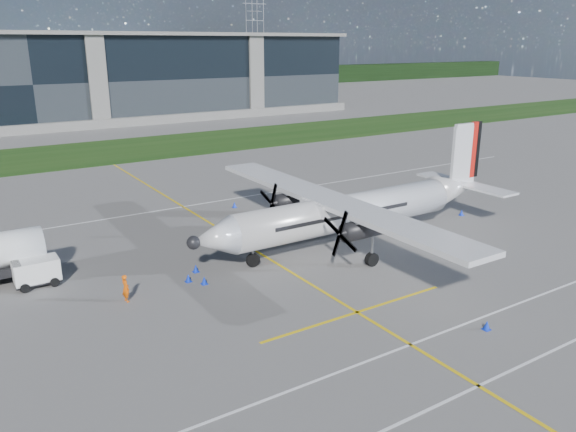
# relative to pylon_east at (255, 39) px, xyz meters

# --- Properties ---
(ground) EXTENTS (400.00, 400.00, 0.00)m
(ground) POSITION_rel_pylon_east_xyz_m (-85.00, -110.00, -15.00)
(ground) COLOR slate
(ground) RESTS_ON ground
(grass_strip) EXTENTS (400.00, 18.00, 0.04)m
(grass_strip) POSITION_rel_pylon_east_xyz_m (-85.00, -102.00, -14.98)
(grass_strip) COLOR #173A0F
(grass_strip) RESTS_ON ground
(terminal_building) EXTENTS (120.00, 20.00, 15.00)m
(terminal_building) POSITION_rel_pylon_east_xyz_m (-85.00, -70.00, -7.50)
(terminal_building) COLOR black
(terminal_building) RESTS_ON ground
(pylon_east) EXTENTS (9.00, 4.60, 30.00)m
(pylon_east) POSITION_rel_pylon_east_xyz_m (0.00, 0.00, 0.00)
(pylon_east) COLOR gray
(pylon_east) RESTS_ON ground
(yellow_taxiway_centerline) EXTENTS (0.20, 70.00, 0.01)m
(yellow_taxiway_centerline) POSITION_rel_pylon_east_xyz_m (-82.00, -140.00, -14.99)
(yellow_taxiway_centerline) COLOR yellow
(yellow_taxiway_centerline) RESTS_ON ground
(white_lane_line) EXTENTS (90.00, 0.15, 0.01)m
(white_lane_line) POSITION_rel_pylon_east_xyz_m (-85.00, -164.00, -14.99)
(white_lane_line) COLOR white
(white_lane_line) RESTS_ON ground
(turboprop_aircraft) EXTENTS (25.18, 26.11, 7.83)m
(turboprop_aircraft) POSITION_rel_pylon_east_xyz_m (-75.16, -147.38, -11.08)
(turboprop_aircraft) COLOR white
(turboprop_aircraft) RESTS_ON ground
(baggage_tug) EXTENTS (2.70, 1.62, 1.62)m
(baggage_tug) POSITION_rel_pylon_east_xyz_m (-95.74, -143.00, -14.19)
(baggage_tug) COLOR white
(baggage_tug) RESTS_ON ground
(ground_crew_person) EXTENTS (0.64, 0.82, 1.82)m
(ground_crew_person) POSITION_rel_pylon_east_xyz_m (-91.98, -148.01, -14.09)
(ground_crew_person) COLOR #F25907
(ground_crew_person) RESTS_ON ground
(safety_cone_nose_port) EXTENTS (0.36, 0.36, 0.50)m
(safety_cone_nose_port) POSITION_rel_pylon_east_xyz_m (-87.35, -148.21, -14.75)
(safety_cone_nose_port) COLOR #0C2CCF
(safety_cone_nose_port) RESTS_ON ground
(safety_cone_tail) EXTENTS (0.36, 0.36, 0.50)m
(safety_cone_tail) POSITION_rel_pylon_east_xyz_m (-63.40, -146.97, -14.75)
(safety_cone_tail) COLOR #0C2CCF
(safety_cone_tail) RESTS_ON ground
(safety_cone_stbdwing) EXTENTS (0.36, 0.36, 0.50)m
(safety_cone_stbdwing) POSITION_rel_pylon_east_xyz_m (-78.29, -134.64, -14.75)
(safety_cone_stbdwing) COLOR #0C2CCF
(safety_cone_stbdwing) RESTS_ON ground
(safety_cone_portwing) EXTENTS (0.36, 0.36, 0.50)m
(safety_cone_portwing) POSITION_rel_pylon_east_xyz_m (-77.73, -160.98, -14.75)
(safety_cone_portwing) COLOR #0C2CCF
(safety_cone_portwing) RESTS_ON ground
(safety_cone_nose_stbd) EXTENTS (0.36, 0.36, 0.50)m
(safety_cone_nose_stbd) POSITION_rel_pylon_east_xyz_m (-87.02, -146.22, -14.75)
(safety_cone_nose_stbd) COLOR #0C2CCF
(safety_cone_nose_stbd) RESTS_ON ground
(safety_cone_fwd) EXTENTS (0.36, 0.36, 0.50)m
(safety_cone_fwd) POSITION_rel_pylon_east_xyz_m (-88.01, -147.37, -14.75)
(safety_cone_fwd) COLOR #0C2CCF
(safety_cone_fwd) RESTS_ON ground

